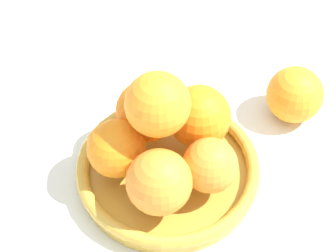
# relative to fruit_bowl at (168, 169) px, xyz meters

# --- Properties ---
(ground_plane) EXTENTS (4.00, 4.00, 0.00)m
(ground_plane) POSITION_rel_fruit_bowl_xyz_m (0.00, 0.00, -0.02)
(ground_plane) COLOR silver
(fruit_bowl) EXTENTS (0.23, 0.23, 0.03)m
(fruit_bowl) POSITION_rel_fruit_bowl_xyz_m (0.00, 0.00, 0.00)
(fruit_bowl) COLOR gold
(fruit_bowl) RESTS_ON ground_plane
(orange_pile) EXTENTS (0.19, 0.18, 0.14)m
(orange_pile) POSITION_rel_fruit_bowl_xyz_m (-0.00, -0.01, 0.06)
(orange_pile) COLOR orange
(orange_pile) RESTS_ON fruit_bowl
(stray_orange) EXTENTS (0.08, 0.08, 0.08)m
(stray_orange) POSITION_rel_fruit_bowl_xyz_m (-0.17, 0.11, 0.02)
(stray_orange) COLOR orange
(stray_orange) RESTS_ON ground_plane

